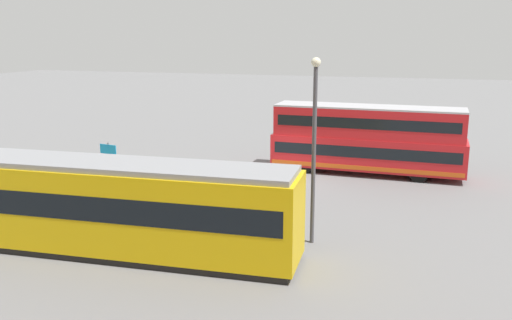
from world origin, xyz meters
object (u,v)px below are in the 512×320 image
(tram_yellow, at_px, (95,204))
(street_lamp, at_px, (314,138))
(info_sign, at_px, (109,155))
(pedestrian_near_railing, at_px, (149,177))
(double_decker_bus, at_px, (367,140))
(pedestrian_crossing, at_px, (221,194))

(tram_yellow, xyz_separation_m, street_lamp, (-7.56, -3.15, 2.36))
(tram_yellow, distance_m, street_lamp, 8.53)
(info_sign, xyz_separation_m, street_lamp, (-12.40, 5.42, 2.61))
(pedestrian_near_railing, height_order, info_sign, info_sign)
(double_decker_bus, height_order, info_sign, double_decker_bus)
(double_decker_bus, xyz_separation_m, pedestrian_near_railing, (10.07, 7.68, -1.12))
(double_decker_bus, bearing_deg, pedestrian_near_railing, 37.33)
(tram_yellow, relative_size, pedestrian_near_railing, 9.76)
(double_decker_bus, relative_size, pedestrian_near_railing, 6.99)
(pedestrian_near_railing, xyz_separation_m, street_lamp, (-9.24, 4.02, 3.25))
(street_lamp, bearing_deg, pedestrian_crossing, -24.85)
(tram_yellow, xyz_separation_m, pedestrian_crossing, (-2.97, -5.28, -0.83))
(pedestrian_crossing, height_order, street_lamp, street_lamp)
(pedestrian_crossing, bearing_deg, double_decker_bus, -119.50)
(pedestrian_crossing, relative_size, street_lamp, 0.24)
(double_decker_bus, bearing_deg, pedestrian_crossing, 60.50)
(double_decker_bus, height_order, tram_yellow, double_decker_bus)
(pedestrian_near_railing, bearing_deg, tram_yellow, 103.20)
(double_decker_bus, xyz_separation_m, tram_yellow, (8.39, 14.85, -0.23))
(double_decker_bus, distance_m, pedestrian_crossing, 11.05)
(pedestrian_near_railing, relative_size, info_sign, 0.71)
(info_sign, bearing_deg, pedestrian_crossing, 157.14)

